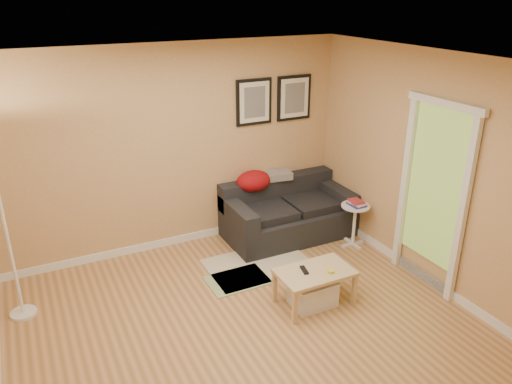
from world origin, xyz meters
TOP-DOWN VIEW (x-y plane):
  - floor at (0.00, 0.00)m, footprint 4.50×4.50m
  - ceiling at (0.00, 0.00)m, footprint 4.50×4.50m
  - wall_back at (0.00, 2.00)m, footprint 4.50×0.00m
  - wall_front at (0.00, -2.00)m, footprint 4.50×0.00m
  - wall_right at (2.25, 0.00)m, footprint 0.00×4.00m
  - baseboard_back at (0.00, 1.99)m, footprint 4.50×0.02m
  - baseboard_right at (2.24, 0.00)m, footprint 0.02×4.00m
  - sofa at (1.38, 1.53)m, footprint 1.70×0.90m
  - red_throw at (1.00, 1.82)m, footprint 0.48×0.36m
  - plaid_throw at (1.35, 1.86)m, footprint 0.45×0.32m
  - framed_print_left at (1.08, 1.98)m, footprint 0.50×0.04m
  - framed_print_right at (1.68, 1.98)m, footprint 0.50×0.04m
  - area_rug at (0.66, 1.00)m, footprint 1.25×0.85m
  - green_runner at (0.28, 0.79)m, footprint 0.70×0.50m
  - coffee_table at (0.84, 0.02)m, footprint 0.86×0.59m
  - remote_control at (0.73, 0.07)m, footprint 0.08×0.17m
  - tape_roll at (0.96, -0.08)m, footprint 0.07×0.07m
  - storage_bin at (0.81, 0.00)m, footprint 0.47×0.35m
  - side_table at (2.02, 0.91)m, footprint 0.37×0.37m
  - book_stack at (2.03, 0.91)m, footprint 0.18×0.24m
  - floor_lamp at (-2.00, 1.20)m, footprint 0.27×0.27m
  - doorway at (2.20, -0.15)m, footprint 0.12×1.01m

SIDE VIEW (x-z plane):
  - floor at x=0.00m, z-range 0.00..0.00m
  - area_rug at x=0.66m, z-range 0.00..0.01m
  - green_runner at x=0.28m, z-range 0.00..0.01m
  - baseboard_back at x=0.00m, z-range 0.00..0.10m
  - baseboard_right at x=2.24m, z-range 0.00..0.10m
  - storage_bin at x=0.81m, z-range 0.00..0.29m
  - coffee_table at x=0.84m, z-range 0.00..0.40m
  - side_table at x=2.02m, z-range 0.00..0.57m
  - sofa at x=1.38m, z-range 0.00..0.75m
  - remote_control at x=0.73m, z-range 0.40..0.42m
  - tape_roll at x=0.96m, z-range 0.40..0.43m
  - book_stack at x=2.03m, z-range 0.57..0.64m
  - red_throw at x=1.00m, z-range 0.63..0.91m
  - plaid_throw at x=1.35m, z-range 0.73..0.83m
  - floor_lamp at x=-2.00m, z-range -0.06..2.00m
  - doorway at x=2.20m, z-range -0.04..2.09m
  - wall_back at x=0.00m, z-range -0.95..3.55m
  - wall_front at x=0.00m, z-range -0.95..3.55m
  - wall_right at x=2.25m, z-range -0.70..3.30m
  - framed_print_left at x=1.08m, z-range 1.50..2.10m
  - framed_print_right at x=1.68m, z-range 1.50..2.10m
  - ceiling at x=0.00m, z-range 2.60..2.60m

